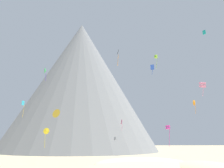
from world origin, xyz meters
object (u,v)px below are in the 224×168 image
object	(u,v)px
kite_gold_low	(56,114)
kite_orange_mid	(195,103)
kite_rainbow_low	(122,123)
kite_black_high	(118,54)
kite_lime_high	(156,57)
kite_pink_mid	(202,85)
kite_green_mid	(45,71)
kite_cyan_mid	(23,105)
kite_yellow_low	(46,131)
kite_teal_high	(204,32)
rock_massif	(81,89)
kite_magenta_low	(168,128)
kite_blue_mid	(152,68)

from	to	relation	value
kite_gold_low	kite_orange_mid	bearing A→B (deg)	-121.51
kite_rainbow_low	kite_black_high	size ratio (longest dim) A/B	0.83
kite_lime_high	kite_pink_mid	bearing A→B (deg)	57.93
kite_pink_mid	kite_green_mid	bearing A→B (deg)	8.86
kite_black_high	kite_gold_low	world-z (taller)	kite_black_high
kite_cyan_mid	kite_gold_low	distance (m)	22.77
kite_rainbow_low	kite_green_mid	world-z (taller)	kite_green_mid
kite_rainbow_low	kite_yellow_low	xyz separation A→B (m)	(-20.76, -21.33, -3.65)
kite_teal_high	rock_massif	bearing A→B (deg)	40.29
kite_teal_high	kite_orange_mid	bearing A→B (deg)	-2.30
kite_teal_high	kite_black_high	bearing A→B (deg)	94.64
kite_green_mid	kite_lime_high	size ratio (longest dim) A/B	0.61
kite_orange_mid	kite_rainbow_low	world-z (taller)	kite_orange_mid
kite_orange_mid	kite_cyan_mid	size ratio (longest dim) A/B	0.91
kite_magenta_low	kite_pink_mid	xyz separation A→B (m)	(7.87, -4.06, 10.04)
kite_rainbow_low	kite_cyan_mid	size ratio (longest dim) A/B	0.76
rock_massif	kite_pink_mid	size ratio (longest dim) A/B	27.35
kite_magenta_low	kite_gold_low	bearing A→B (deg)	-10.13
kite_rainbow_low	kite_gold_low	xyz separation A→B (m)	(-16.71, -30.58, 0.01)
kite_orange_mid	kite_cyan_mid	bearing A→B (deg)	139.51
kite_black_high	kite_pink_mid	bearing A→B (deg)	-56.83
kite_green_mid	kite_gold_low	size ratio (longest dim) A/B	1.35
kite_blue_mid	kite_black_high	bearing A→B (deg)	-90.41
kite_green_mid	kite_cyan_mid	bearing A→B (deg)	9.31
rock_massif	kite_lime_high	distance (m)	43.01
kite_blue_mid	kite_lime_high	distance (m)	17.49
kite_gold_low	kite_teal_high	world-z (taller)	kite_teal_high
kite_green_mid	kite_teal_high	world-z (taller)	kite_teal_high
kite_gold_low	rock_massif	bearing A→B (deg)	-61.94
kite_green_mid	kite_blue_mid	size ratio (longest dim) A/B	0.97
kite_orange_mid	kite_lime_high	world-z (taller)	kite_lime_high
kite_blue_mid	kite_gold_low	xyz separation A→B (m)	(-24.42, -12.69, -14.54)
kite_black_high	kite_gold_low	xyz separation A→B (m)	(-14.28, -7.96, -16.87)
rock_massif	kite_teal_high	xyz separation A→B (m)	(38.93, -49.87, 6.87)
kite_yellow_low	kite_lime_high	bearing A→B (deg)	-6.80
kite_black_high	kite_green_mid	bearing A→B (deg)	-179.81
kite_yellow_low	kite_black_high	bearing A→B (deg)	-39.88
kite_rainbow_low	kite_black_high	xyz separation A→B (m)	(-2.43, -22.62, 16.88)
kite_black_high	kite_lime_high	bearing A→B (deg)	13.41
kite_teal_high	kite_cyan_mid	bearing A→B (deg)	82.43
kite_cyan_mid	kite_teal_high	bearing A→B (deg)	-23.84
kite_yellow_low	kite_gold_low	size ratio (longest dim) A/B	2.27
kite_lime_high	kite_teal_high	world-z (taller)	kite_teal_high
kite_pink_mid	kite_teal_high	distance (m)	18.75
kite_gold_low	kite_blue_mid	bearing A→B (deg)	-124.61
rock_massif	kite_black_high	bearing A→B (deg)	-74.18
kite_yellow_low	kite_teal_high	xyz separation A→B (m)	(42.85, -0.29, 27.65)
kite_yellow_low	kite_blue_mid	xyz separation A→B (m)	(28.47, 3.44, 18.19)
kite_yellow_low	kite_blue_mid	size ratio (longest dim) A/B	1.62
kite_yellow_low	kite_teal_high	world-z (taller)	kite_teal_high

